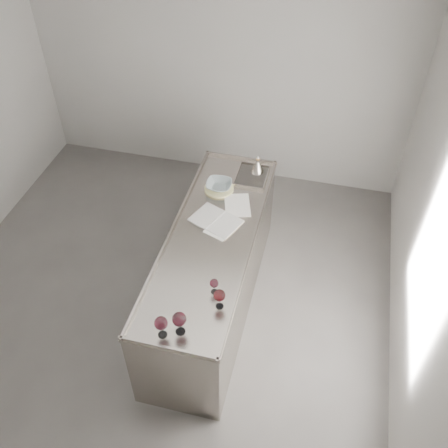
% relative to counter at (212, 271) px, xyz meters
% --- Properties ---
extents(room_shell, '(4.54, 5.04, 2.84)m').
position_rel_counter_xyz_m(room_shell, '(-0.50, -0.30, 0.93)').
color(room_shell, '#504E4B').
rests_on(room_shell, ground).
extents(counter, '(0.77, 2.42, 0.97)m').
position_rel_counter_xyz_m(counter, '(0.00, 0.00, 0.00)').
color(counter, gray).
rests_on(counter, ground).
extents(wine_glass_left, '(0.10, 0.10, 0.20)m').
position_rel_counter_xyz_m(wine_glass_left, '(-0.08, -1.08, 0.61)').
color(wine_glass_left, white).
rests_on(wine_glass_left, counter).
extents(wine_glass_middle, '(0.11, 0.11, 0.21)m').
position_rel_counter_xyz_m(wine_glass_middle, '(0.04, -1.02, 0.62)').
color(wine_glass_middle, white).
rests_on(wine_glass_middle, counter).
extents(wine_glass_right, '(0.09, 0.09, 0.18)m').
position_rel_counter_xyz_m(wine_glass_right, '(0.26, -0.73, 0.60)').
color(wine_glass_right, white).
rests_on(wine_glass_right, counter).
extents(wine_glass_small, '(0.07, 0.07, 0.14)m').
position_rel_counter_xyz_m(wine_glass_small, '(0.18, -0.60, 0.57)').
color(wine_glass_small, white).
rests_on(wine_glass_small, counter).
extents(notebook, '(0.52, 0.45, 0.02)m').
position_rel_counter_xyz_m(notebook, '(-0.01, 0.20, 0.47)').
color(notebook, silver).
rests_on(notebook, counter).
extents(loose_paper_top, '(0.32, 0.39, 0.00)m').
position_rel_counter_xyz_m(loose_paper_top, '(0.13, 0.46, 0.47)').
color(loose_paper_top, white).
rests_on(loose_paper_top, counter).
extents(loose_paper_under, '(0.31, 0.37, 0.00)m').
position_rel_counter_xyz_m(loose_paper_under, '(0.06, 0.14, 0.47)').
color(loose_paper_under, white).
rests_on(loose_paper_under, counter).
extents(trivet, '(0.34, 0.34, 0.02)m').
position_rel_counter_xyz_m(trivet, '(-0.10, 0.65, 0.48)').
color(trivet, beige).
rests_on(trivet, counter).
extents(ceramic_bowl, '(0.26, 0.26, 0.06)m').
position_rel_counter_xyz_m(ceramic_bowl, '(-0.10, 0.65, 0.52)').
color(ceramic_bowl, gray).
rests_on(ceramic_bowl, trivet).
extents(wine_funnel, '(0.14, 0.14, 0.20)m').
position_rel_counter_xyz_m(wine_funnel, '(0.21, 1.02, 0.53)').
color(wine_funnel, '#B3AC9F').
rests_on(wine_funnel, counter).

